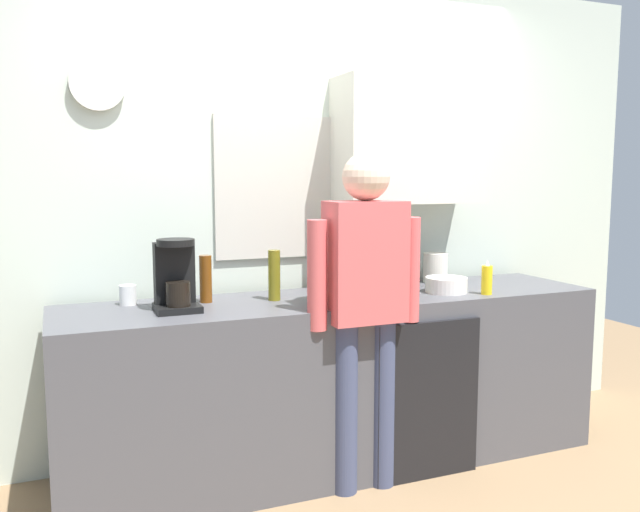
{
  "coord_description": "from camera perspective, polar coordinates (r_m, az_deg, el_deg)",
  "views": [
    {
      "loc": [
        -1.33,
        -2.7,
        1.5
      ],
      "look_at": [
        -0.12,
        0.25,
        1.1
      ],
      "focal_mm": 36.82,
      "sensor_mm": 36.0,
      "label": 1
    }
  ],
  "objects": [
    {
      "name": "ground_plane",
      "position": [
        3.36,
        3.78,
        -19.43
      ],
      "size": [
        8.0,
        8.0,
        0.0
      ],
      "primitive_type": "plane",
      "color": "#8C6D4C"
    },
    {
      "name": "kitchen_counter",
      "position": [
        3.45,
        1.62,
        -10.81
      ],
      "size": [
        2.77,
        0.64,
        0.88
      ],
      "primitive_type": "cube",
      "color": "#4C4C51",
      "rests_on": "ground_plane"
    },
    {
      "name": "dishwasher_panel",
      "position": [
        3.33,
        9.43,
        -12.34
      ],
      "size": [
        0.56,
        0.02,
        0.79
      ],
      "primitive_type": "cube",
      "color": "black",
      "rests_on": "ground_plane"
    },
    {
      "name": "back_wall_assembly",
      "position": [
        3.68,
        0.1,
        4.83
      ],
      "size": [
        4.37,
        0.42,
        2.6
      ],
      "color": "silver",
      "rests_on": "ground_plane"
    },
    {
      "name": "coffee_maker",
      "position": [
        3.06,
        -12.44,
        -1.92
      ],
      "size": [
        0.2,
        0.2,
        0.33
      ],
      "color": "black",
      "rests_on": "kitchen_counter"
    },
    {
      "name": "bottle_amber_beer",
      "position": [
        3.23,
        -9.91,
        -1.98
      ],
      "size": [
        0.06,
        0.06,
        0.23
      ],
      "primitive_type": "cylinder",
      "color": "brown",
      "rests_on": "kitchen_counter"
    },
    {
      "name": "bottle_green_wine",
      "position": [
        3.3,
        3.62,
        -1.07
      ],
      "size": [
        0.07,
        0.07,
        0.3
      ],
      "primitive_type": "cylinder",
      "color": "#195923",
      "rests_on": "kitchen_counter"
    },
    {
      "name": "bottle_clear_soda",
      "position": [
        3.48,
        3.73,
        -0.83
      ],
      "size": [
        0.09,
        0.09,
        0.28
      ],
      "primitive_type": "cylinder",
      "color": "#2D8C33",
      "rests_on": "kitchen_counter"
    },
    {
      "name": "bottle_olive_oil",
      "position": [
        3.24,
        -4.0,
        -1.68
      ],
      "size": [
        0.06,
        0.06,
        0.25
      ],
      "primitive_type": "cylinder",
      "color": "olive",
      "rests_on": "kitchen_counter"
    },
    {
      "name": "bottle_red_vinegar",
      "position": [
        3.51,
        1.79,
        -1.23
      ],
      "size": [
        0.06,
        0.06,
        0.22
      ],
      "primitive_type": "cylinder",
      "color": "maroon",
      "rests_on": "kitchen_counter"
    },
    {
      "name": "cup_white_mug",
      "position": [
        3.26,
        -16.35,
        -3.27
      ],
      "size": [
        0.08,
        0.08,
        0.09
      ],
      "primitive_type": "cylinder",
      "color": "white",
      "rests_on": "kitchen_counter"
    },
    {
      "name": "cup_blue_mug",
      "position": [
        3.2,
        5.37,
        -3.15
      ],
      "size": [
        0.08,
        0.08,
        0.1
      ],
      "primitive_type": "cylinder",
      "color": "#3351B2",
      "rests_on": "kitchen_counter"
    },
    {
      "name": "cup_yellow_cup",
      "position": [
        3.29,
        0.57,
        -2.98
      ],
      "size": [
        0.07,
        0.07,
        0.08
      ],
      "primitive_type": "cylinder",
      "color": "yellow",
      "rests_on": "kitchen_counter"
    },
    {
      "name": "mixing_bowl",
      "position": [
        3.53,
        10.91,
        -2.48
      ],
      "size": [
        0.22,
        0.22,
        0.08
      ],
      "primitive_type": "cylinder",
      "color": "white",
      "rests_on": "kitchen_counter"
    },
    {
      "name": "potted_plant",
      "position": [
        3.11,
        0.67,
        -1.89
      ],
      "size": [
        0.15,
        0.15,
        0.23
      ],
      "color": "#9E5638",
      "rests_on": "kitchen_counter"
    },
    {
      "name": "dish_soap",
      "position": [
        3.51,
        14.3,
        -1.99
      ],
      "size": [
        0.06,
        0.06,
        0.18
      ],
      "color": "yellow",
      "rests_on": "kitchen_counter"
    },
    {
      "name": "storage_canister",
      "position": [
        3.84,
        9.99,
        -1.01
      ],
      "size": [
        0.14,
        0.14,
        0.17
      ],
      "primitive_type": "cylinder",
      "color": "silver",
      "rests_on": "kitchen_counter"
    },
    {
      "name": "person_at_sink",
      "position": [
        3.06,
        3.93,
        -3.32
      ],
      "size": [
        0.57,
        0.22,
        1.6
      ],
      "rotation": [
        0.0,
        0.0,
        0.15
      ],
      "color": "#3F4766",
      "rests_on": "ground_plane"
    }
  ]
}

